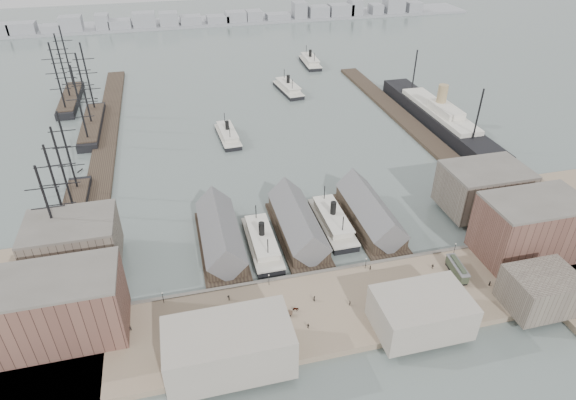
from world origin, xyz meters
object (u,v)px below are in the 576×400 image
object	(u,v)px
ferry_docked_west	(262,242)
tram	(457,270)
horse_cart_left	(224,316)
horse_cart_center	(293,311)
horse_cart_right	(377,307)
ocean_steamer	(439,116)

from	to	relation	value
ferry_docked_west	tram	world-z (taller)	ferry_docked_west
ferry_docked_west	horse_cart_left	size ratio (longest dim) A/B	6.44
tram	horse_cart_left	distance (m)	69.65
horse_cart_left	horse_cart_center	distance (m)	18.43
horse_cart_center	horse_cart_right	world-z (taller)	horse_cart_right
horse_cart_center	horse_cart_right	size ratio (longest dim) A/B	1.01
horse_cart_left	horse_cart_right	world-z (taller)	horse_cart_right
ocean_steamer	horse_cart_center	size ratio (longest dim) A/B	21.01
ocean_steamer	horse_cart_left	world-z (taller)	ocean_steamer
ocean_steamer	horse_cart_right	world-z (taller)	ocean_steamer
horse_cart_left	horse_cart_center	size ratio (longest dim) A/B	0.95
tram	horse_cart_right	distance (m)	29.41
ferry_docked_west	horse_cart_left	xyz separation A→B (m)	(-16.33, -29.60, 0.27)
horse_cart_center	horse_cart_right	distance (m)	23.32
ocean_steamer	horse_cart_right	xyz separation A→B (m)	(-80.16, -112.31, -1.58)
ferry_docked_west	horse_cart_right	bearing A→B (deg)	-55.79
horse_cart_left	horse_cart_center	bearing A→B (deg)	-69.01
ferry_docked_west	tram	bearing A→B (deg)	-28.74
tram	horse_cart_right	size ratio (longest dim) A/B	2.29
tram	horse_cart_left	xyz separation A→B (m)	(-69.63, -0.37, -1.20)
horse_cart_center	horse_cart_right	xyz separation A→B (m)	(22.94, -4.20, 0.05)
ocean_steamer	horse_cart_left	bearing A→B (deg)	-139.03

